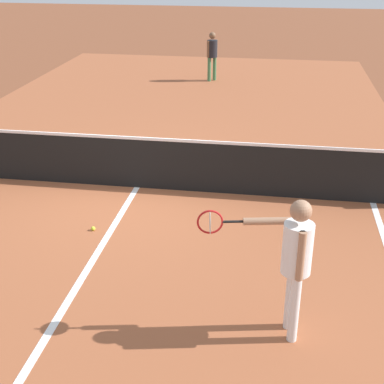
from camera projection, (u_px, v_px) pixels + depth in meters
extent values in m
plane|color=brown|center=(137.00, 187.00, 9.77)|extent=(60.00, 60.00, 0.00)
cube|color=#9E5433|center=(137.00, 187.00, 9.77)|extent=(10.62, 24.40, 0.00)
cube|color=white|center=(75.00, 289.00, 6.90)|extent=(0.10, 6.40, 0.01)
cube|color=black|center=(136.00, 164.00, 9.58)|extent=(10.03, 0.02, 0.91)
cube|color=white|center=(135.00, 138.00, 9.38)|extent=(10.03, 0.03, 0.05)
cylinder|color=white|center=(294.00, 309.00, 5.86)|extent=(0.11, 0.11, 0.82)
cylinder|color=white|center=(290.00, 297.00, 6.06)|extent=(0.11, 0.11, 0.82)
cylinder|color=white|center=(297.00, 248.00, 5.67)|extent=(0.32, 0.32, 0.58)
sphere|color=#A87A5B|center=(301.00, 211.00, 5.48)|extent=(0.23, 0.23, 0.23)
cylinder|color=#A87A5B|center=(301.00, 256.00, 5.51)|extent=(0.08, 0.08, 0.56)
cylinder|color=#A87A5B|center=(270.00, 221.00, 5.72)|extent=(0.56, 0.18, 0.08)
cylinder|color=black|center=(233.00, 222.00, 5.70)|extent=(0.22, 0.07, 0.03)
torus|color=red|center=(210.00, 222.00, 5.70)|extent=(0.28, 0.07, 0.28)
cylinder|color=silver|center=(210.00, 222.00, 5.70)|extent=(0.05, 0.25, 0.25)
cylinder|color=#3F7247|center=(215.00, 69.00, 17.16)|extent=(0.11, 0.11, 0.74)
cylinder|color=#3F7247|center=(209.00, 69.00, 17.03)|extent=(0.11, 0.11, 0.74)
cylinder|color=black|center=(212.00, 49.00, 16.83)|extent=(0.32, 0.32, 0.52)
sphere|color=brown|center=(212.00, 35.00, 16.66)|extent=(0.20, 0.20, 0.20)
cylinder|color=brown|center=(216.00, 48.00, 16.92)|extent=(0.08, 0.08, 0.50)
cylinder|color=brown|center=(208.00, 49.00, 16.73)|extent=(0.08, 0.08, 0.50)
sphere|color=#CCE033|center=(93.00, 229.00, 8.30)|extent=(0.07, 0.07, 0.07)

